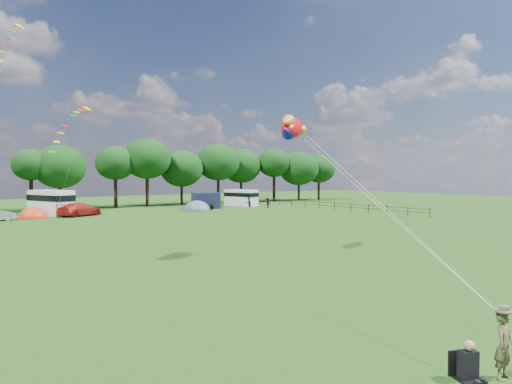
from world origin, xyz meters
TOP-DOWN VIEW (x-y plane):
  - ground_plane at (0.00, 0.00)m, footprint 180.00×180.00m
  - tree_line at (5.30, 54.99)m, footprint 102.98×10.98m
  - fence at (32.00, 34.50)m, footprint 0.12×33.12m
  - car_c at (0.84, 44.12)m, footprint 5.74×4.22m
  - car_d at (16.76, 43.27)m, footprint 4.71×3.09m
  - campervan_c at (-1.66, 47.14)m, footprint 4.42×6.68m
  - campervan_d at (26.20, 47.17)m, footprint 3.49×5.57m
  - tent_orange at (-4.27, 44.35)m, footprint 3.24×3.55m
  - tent_greyblue at (15.91, 42.83)m, footprint 3.70×4.05m
  - awning_navy at (19.25, 46.09)m, footprint 4.34×3.90m
  - kite_flyer at (-5.20, -9.37)m, footprint 0.66×0.48m
  - camp_chair at (-7.03, -9.46)m, footprint 0.72×0.75m
  - fish_kite at (2.57, 7.85)m, footprint 3.46×2.79m
  - streamer_kite_a at (-9.68, 26.49)m, footprint 3.37×5.52m
  - streamer_kite_b at (-6.52, 21.23)m, footprint 4.25×4.55m
  - walker_a at (24.51, 42.84)m, footprint 0.87×0.69m
  - walker_b at (26.91, 41.47)m, footprint 0.97×0.46m

SIDE VIEW (x-z plane):
  - ground_plane at x=0.00m, z-range 0.00..0.00m
  - tent_greyblue at x=15.91m, z-range -1.36..1.40m
  - tent_orange at x=-4.27m, z-range -1.25..1.29m
  - car_d at x=16.76m, z-range 0.00..1.18m
  - fence at x=32.00m, z-range 0.10..1.30m
  - walker_b at x=26.91m, z-range 0.00..1.49m
  - walker_a at x=24.51m, z-range 0.00..1.57m
  - car_c at x=0.84m, z-range 0.00..1.59m
  - camp_chair at x=-7.03m, z-range 0.13..1.51m
  - kite_flyer at x=-5.20m, z-range 0.00..1.69m
  - awning_navy at x=19.25m, z-range 0.00..2.26m
  - campervan_d at x=26.20m, z-range 0.09..2.63m
  - campervan_c at x=-1.66m, z-range 0.11..3.14m
  - tree_line at x=5.30m, z-range 1.21..11.48m
  - fish_kite at x=2.57m, z-range 6.92..8.83m
  - streamer_kite_b at x=-6.52m, z-range 7.05..10.83m
  - streamer_kite_a at x=-9.68m, z-range 12.27..18.04m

